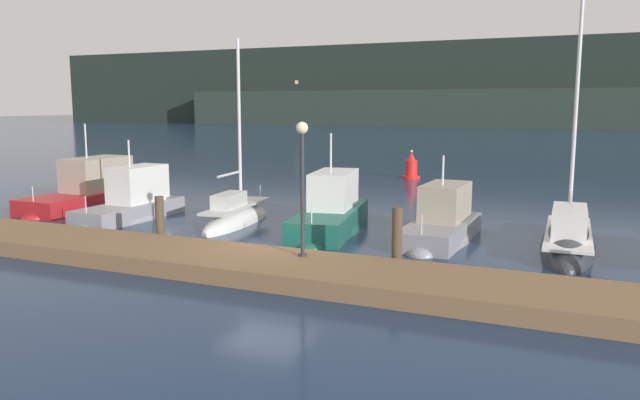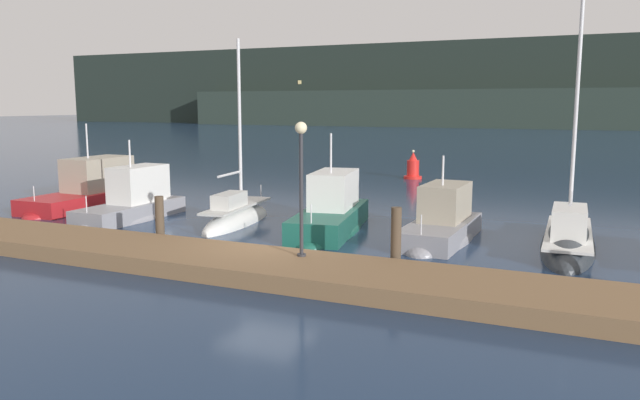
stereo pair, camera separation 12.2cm
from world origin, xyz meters
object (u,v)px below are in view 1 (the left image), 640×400
at_px(motorboat_berth_4, 331,219).
at_px(motorboat_berth_5, 441,232).
at_px(motorboat_berth_1, 89,197).
at_px(channel_buoy, 411,168).
at_px(dock_lamppost, 302,166).
at_px(sailboat_berth_6, 568,245).
at_px(motorboat_berth_2, 132,209).
at_px(sailboat_berth_3, 236,220).

bearing_deg(motorboat_berth_4, motorboat_berth_5, -0.44).
height_order(motorboat_berth_1, motorboat_berth_5, motorboat_berth_1).
distance_m(motorboat_berth_4, motorboat_berth_5, 3.99).
bearing_deg(motorboat_berth_4, channel_buoy, 95.69).
bearing_deg(dock_lamppost, motorboat_berth_5, 65.38).
relative_size(motorboat_berth_4, sailboat_berth_6, 0.72).
height_order(motorboat_berth_1, dock_lamppost, dock_lamppost).
relative_size(motorboat_berth_5, sailboat_berth_6, 0.60).
bearing_deg(motorboat_berth_5, dock_lamppost, -114.62).
distance_m(motorboat_berth_1, motorboat_berth_2, 4.10).
relative_size(motorboat_berth_4, dock_lamppost, 1.82).
height_order(motorboat_berth_5, channel_buoy, motorboat_berth_5).
height_order(sailboat_berth_6, dock_lamppost, sailboat_berth_6).
distance_m(sailboat_berth_3, motorboat_berth_5, 7.74).
height_order(motorboat_berth_5, sailboat_berth_6, sailboat_berth_6).
distance_m(sailboat_berth_6, dock_lamppost, 9.09).
relative_size(motorboat_berth_1, motorboat_berth_4, 1.06).
relative_size(motorboat_berth_1, dock_lamppost, 1.92).
bearing_deg(motorboat_berth_5, motorboat_berth_1, 177.83).
relative_size(motorboat_berth_4, channel_buoy, 3.71).
relative_size(sailboat_berth_3, dock_lamppost, 2.09).
relative_size(motorboat_berth_1, sailboat_berth_6, 0.76).
bearing_deg(motorboat_berth_1, motorboat_berth_4, -2.76).
bearing_deg(motorboat_berth_5, sailboat_berth_3, -178.00).
bearing_deg(channel_buoy, motorboat_berth_2, -109.93).
relative_size(sailboat_berth_3, motorboat_berth_4, 1.15).
bearing_deg(motorboat_berth_2, sailboat_berth_3, 10.09).
xyz_separation_m(sailboat_berth_3, motorboat_berth_5, (7.74, 0.27, 0.15)).
distance_m(motorboat_berth_4, sailboat_berth_6, 7.91).
relative_size(sailboat_berth_3, motorboat_berth_5, 1.39).
bearing_deg(sailboat_berth_3, motorboat_berth_2, -169.91).
bearing_deg(sailboat_berth_6, sailboat_berth_3, -176.78).
xyz_separation_m(sailboat_berth_3, channel_buoy, (2.10, 16.87, 0.49)).
height_order(sailboat_berth_3, dock_lamppost, sailboat_berth_3).
bearing_deg(dock_lamppost, sailboat_berth_3, 135.32).
height_order(motorboat_berth_1, motorboat_berth_2, motorboat_berth_1).
distance_m(motorboat_berth_2, motorboat_berth_4, 8.12).
distance_m(motorboat_berth_5, channel_buoy, 17.54).
distance_m(motorboat_berth_5, dock_lamppost, 6.53).
relative_size(motorboat_berth_2, motorboat_berth_5, 1.01).
xyz_separation_m(motorboat_berth_5, channel_buoy, (-5.64, 16.60, 0.34)).
distance_m(motorboat_berth_2, motorboat_berth_5, 12.08).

